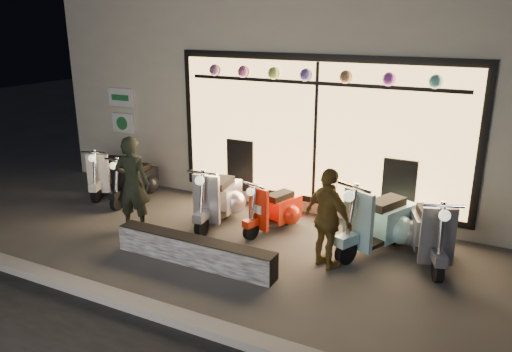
{
  "coord_description": "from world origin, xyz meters",
  "views": [
    {
      "loc": [
        3.75,
        -6.13,
        3.43
      ],
      "look_at": [
        0.31,
        0.6,
        1.05
      ],
      "focal_mm": 35.0,
      "sensor_mm": 36.0,
      "label": 1
    }
  ],
  "objects": [
    {
      "name": "scooter_silver",
      "position": [
        -0.59,
        0.97,
        0.42
      ],
      "size": [
        0.57,
        1.47,
        1.05
      ],
      "rotation": [
        0.0,
        0.0,
        0.12
      ],
      "color": "black",
      "rests_on": "ground"
    },
    {
      "name": "ground",
      "position": [
        0.0,
        0.0,
        0.0
      ],
      "size": [
        40.0,
        40.0,
        0.0
      ],
      "primitive_type": "plane",
      "color": "#383533",
      "rests_on": "ground"
    },
    {
      "name": "scooter_cream",
      "position": [
        -3.47,
        1.26,
        0.39
      ],
      "size": [
        0.77,
        1.34,
        0.97
      ],
      "rotation": [
        0.0,
        0.0,
        0.38
      ],
      "color": "black",
      "rests_on": "ground"
    },
    {
      "name": "graffiti_barrier",
      "position": [
        -0.06,
        -0.65,
        0.2
      ],
      "size": [
        2.57,
        0.28,
        0.4
      ],
      "primitive_type": "cube",
      "color": "black",
      "rests_on": "ground"
    },
    {
      "name": "scooter_red",
      "position": [
        0.48,
        1.08,
        0.36
      ],
      "size": [
        0.64,
        1.25,
        0.89
      ],
      "rotation": [
        0.0,
        0.0,
        -0.3
      ],
      "color": "black",
      "rests_on": "ground"
    },
    {
      "name": "shop_building",
      "position": [
        0.0,
        4.98,
        2.1
      ],
      "size": [
        10.2,
        6.23,
        4.2
      ],
      "color": "beige",
      "rests_on": "ground"
    },
    {
      "name": "scooter_black",
      "position": [
        -2.62,
        1.16,
        0.38
      ],
      "size": [
        0.49,
        1.32,
        0.94
      ],
      "rotation": [
        0.0,
        0.0,
        0.09
      ],
      "color": "black",
      "rests_on": "ground"
    },
    {
      "name": "scooter_grey",
      "position": [
        2.93,
        1.14,
        0.42
      ],
      "size": [
        0.8,
        1.46,
        1.05
      ],
      "rotation": [
        0.0,
        0.0,
        0.35
      ],
      "color": "black",
      "rests_on": "ground"
    },
    {
      "name": "man",
      "position": [
        -1.67,
        -0.05,
        0.81
      ],
      "size": [
        0.67,
        0.53,
        1.63
      ],
      "primitive_type": "imported",
      "rotation": [
        0.0,
        0.0,
        3.4
      ],
      "color": "black",
      "rests_on": "ground"
    },
    {
      "name": "scooter_blue",
      "position": [
        2.25,
        1.12,
        0.46
      ],
      "size": [
        0.93,
        1.56,
        1.14
      ],
      "rotation": [
        0.0,
        0.0,
        -0.42
      ],
      "color": "black",
      "rests_on": "ground"
    },
    {
      "name": "woman",
      "position": [
        1.69,
        0.14,
        0.74
      ],
      "size": [
        0.94,
        0.72,
        1.48
      ],
      "primitive_type": "imported",
      "rotation": [
        0.0,
        0.0,
        2.67
      ],
      "color": "brown",
      "rests_on": "ground"
    },
    {
      "name": "kerb",
      "position": [
        0.0,
        -2.0,
        0.06
      ],
      "size": [
        40.0,
        0.25,
        0.12
      ],
      "primitive_type": "cube",
      "color": "slate",
      "rests_on": "ground"
    }
  ]
}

